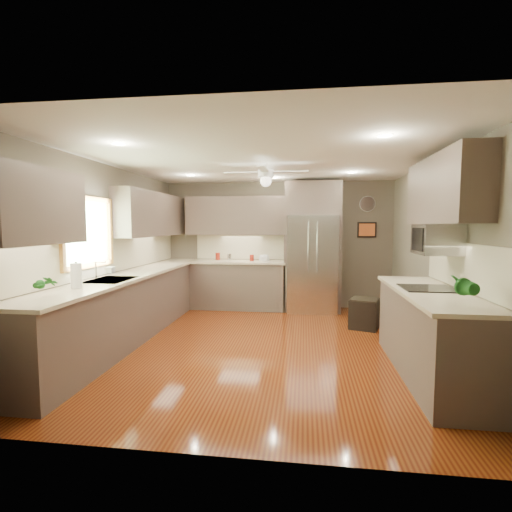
% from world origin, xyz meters
% --- Properties ---
extents(floor, '(5.00, 5.00, 0.00)m').
position_xyz_m(floor, '(0.00, 0.00, 0.00)').
color(floor, '#531B0B').
rests_on(floor, ground).
extents(ceiling, '(5.00, 5.00, 0.00)m').
position_xyz_m(ceiling, '(0.00, 0.00, 2.50)').
color(ceiling, white).
rests_on(ceiling, ground).
extents(wall_back, '(4.50, 0.00, 4.50)m').
position_xyz_m(wall_back, '(0.00, 2.50, 1.25)').
color(wall_back, brown).
rests_on(wall_back, ground).
extents(wall_front, '(4.50, 0.00, 4.50)m').
position_xyz_m(wall_front, '(0.00, -2.50, 1.25)').
color(wall_front, brown).
rests_on(wall_front, ground).
extents(wall_left, '(0.00, 5.00, 5.00)m').
position_xyz_m(wall_left, '(-2.25, 0.00, 1.25)').
color(wall_left, brown).
rests_on(wall_left, ground).
extents(wall_right, '(0.00, 5.00, 5.00)m').
position_xyz_m(wall_right, '(2.25, 0.00, 1.25)').
color(wall_right, brown).
rests_on(wall_right, ground).
extents(canister_a, '(0.10, 0.10, 0.14)m').
position_xyz_m(canister_a, '(-1.16, 2.24, 1.02)').
color(canister_a, maroon).
rests_on(canister_a, back_run).
extents(canister_b, '(0.10, 0.10, 0.13)m').
position_xyz_m(canister_b, '(-0.93, 2.24, 1.01)').
color(canister_b, silver).
rests_on(canister_b, back_run).
extents(canister_d, '(0.10, 0.10, 0.12)m').
position_xyz_m(canister_d, '(-0.47, 2.21, 1.00)').
color(canister_d, maroon).
rests_on(canister_d, back_run).
extents(soap_bottle, '(0.09, 0.10, 0.19)m').
position_xyz_m(soap_bottle, '(-2.05, -0.25, 1.04)').
color(soap_bottle, white).
rests_on(soap_bottle, left_run).
extents(potted_plant_left, '(0.15, 0.11, 0.29)m').
position_xyz_m(potted_plant_left, '(-1.94, -1.71, 1.08)').
color(potted_plant_left, '#19581A').
rests_on(potted_plant_left, left_run).
extents(potted_plant_right, '(0.22, 0.19, 0.35)m').
position_xyz_m(potted_plant_right, '(1.90, -1.58, 1.12)').
color(potted_plant_right, '#19581A').
rests_on(potted_plant_right, right_run).
extents(bowl, '(0.22, 0.22, 0.05)m').
position_xyz_m(bowl, '(-0.23, 2.21, 0.96)').
color(bowl, beige).
rests_on(bowl, back_run).
extents(left_run, '(0.65, 4.70, 1.45)m').
position_xyz_m(left_run, '(-1.95, 0.15, 0.48)').
color(left_run, brown).
rests_on(left_run, ground).
extents(back_run, '(1.85, 0.65, 1.45)m').
position_xyz_m(back_run, '(-0.72, 2.20, 0.48)').
color(back_run, brown).
rests_on(back_run, ground).
extents(uppers, '(4.50, 4.70, 0.95)m').
position_xyz_m(uppers, '(-0.74, 0.71, 1.87)').
color(uppers, brown).
rests_on(uppers, wall_left).
extents(window, '(0.05, 1.12, 0.92)m').
position_xyz_m(window, '(-2.22, -0.50, 1.55)').
color(window, '#BFF2B2').
rests_on(window, wall_left).
extents(sink, '(0.50, 0.70, 0.32)m').
position_xyz_m(sink, '(-1.93, -0.50, 0.91)').
color(sink, silver).
rests_on(sink, left_run).
extents(refrigerator, '(1.06, 0.75, 2.45)m').
position_xyz_m(refrigerator, '(0.70, 2.16, 1.19)').
color(refrigerator, silver).
rests_on(refrigerator, ground).
extents(right_run, '(0.70, 2.20, 1.45)m').
position_xyz_m(right_run, '(1.93, -0.80, 0.48)').
color(right_run, brown).
rests_on(right_run, ground).
extents(microwave, '(0.43, 0.55, 0.34)m').
position_xyz_m(microwave, '(2.03, -0.55, 1.48)').
color(microwave, silver).
rests_on(microwave, wall_right).
extents(ceiling_fan, '(1.18, 1.18, 0.32)m').
position_xyz_m(ceiling_fan, '(-0.00, 0.30, 2.33)').
color(ceiling_fan, white).
rests_on(ceiling_fan, ceiling).
extents(recessed_lights, '(2.84, 3.14, 0.01)m').
position_xyz_m(recessed_lights, '(-0.04, 0.40, 2.49)').
color(recessed_lights, white).
rests_on(recessed_lights, ceiling).
extents(wall_clock, '(0.30, 0.03, 0.30)m').
position_xyz_m(wall_clock, '(1.75, 2.48, 2.05)').
color(wall_clock, white).
rests_on(wall_clock, wall_back).
extents(framed_print, '(0.36, 0.03, 0.30)m').
position_xyz_m(framed_print, '(1.75, 2.48, 1.55)').
color(framed_print, black).
rests_on(framed_print, wall_back).
extents(stool, '(0.54, 0.54, 0.49)m').
position_xyz_m(stool, '(1.51, 1.02, 0.24)').
color(stool, black).
rests_on(stool, ground).
extents(paper_towel, '(0.12, 0.12, 0.30)m').
position_xyz_m(paper_towel, '(-1.97, -1.16, 1.08)').
color(paper_towel, white).
rests_on(paper_towel, left_run).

